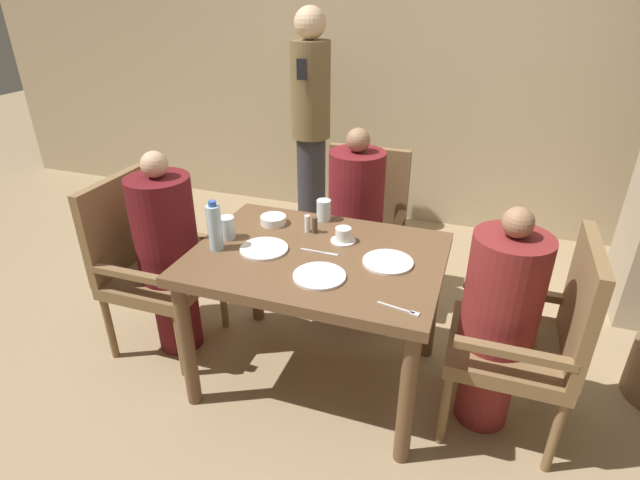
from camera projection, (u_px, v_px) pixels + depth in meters
ground_plane at (317, 375)px, 2.64m from camera, size 16.00×16.00×0.00m
wall_back at (410, 49)px, 3.81m from camera, size 8.00×0.06×2.80m
dining_table at (317, 273)px, 2.35m from camera, size 1.15×0.85×0.73m
chair_left_side at (147, 260)px, 2.69m from camera, size 0.51×0.51×0.96m
diner_in_left_chair at (168, 254)px, 2.61m from camera, size 0.32×0.32×1.14m
chair_far_side at (361, 224)px, 3.10m from camera, size 0.51×0.51×0.96m
diner_in_far_chair at (355, 222)px, 2.94m from camera, size 0.32×0.32×1.15m
chair_right_side at (533, 334)px, 2.12m from camera, size 0.51×0.51×0.96m
diner_in_right_chair at (498, 320)px, 2.14m from camera, size 0.32×0.32×1.08m
standing_host at (311, 121)px, 3.74m from camera, size 0.29×0.33×1.72m
plate_main_left at (319, 276)px, 2.12m from camera, size 0.23×0.23×0.01m
plate_main_right at (264, 249)px, 2.33m from camera, size 0.23×0.23×0.01m
plate_dessert_center at (388, 262)px, 2.22m from camera, size 0.23×0.23×0.01m
teacup_with_saucer at (343, 236)px, 2.40m from camera, size 0.12×0.12×0.07m
bowl_small at (273, 220)px, 2.58m from camera, size 0.13×0.13×0.04m
water_bottle at (215, 227)px, 2.30m from camera, size 0.07×0.07×0.24m
glass_tall_near at (324, 210)px, 2.61m from camera, size 0.07×0.07×0.11m
glass_tall_mid at (227, 228)px, 2.42m from camera, size 0.07×0.07×0.11m
salt_shaker at (307, 224)px, 2.49m from camera, size 0.03×0.03×0.09m
pepper_shaker at (315, 225)px, 2.48m from camera, size 0.03×0.03×0.08m
fork_beside_plate at (403, 310)px, 1.90m from camera, size 0.17×0.05×0.00m
knife_beside_plate at (321, 252)px, 2.31m from camera, size 0.18×0.02×0.00m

